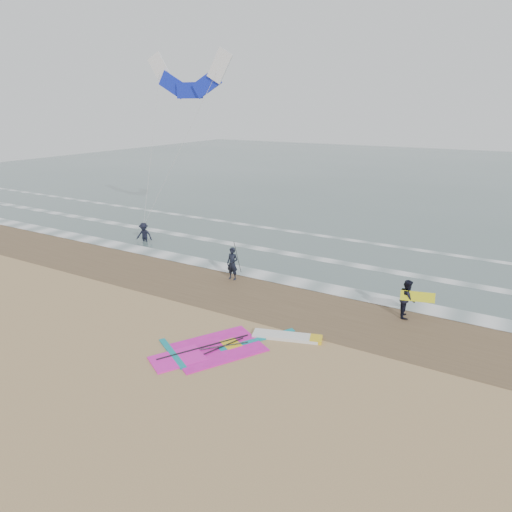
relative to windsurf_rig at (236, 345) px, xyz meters
The scene contains 11 objects.
ground 1.74m from the windsurf_rig, 116.29° to the right, with size 120.00×120.00×0.00m, color tan.
sea_water 46.45m from the windsurf_rig, 90.95° to the left, with size 120.00×80.00×0.02m, color #47605E.
wet_sand_band 4.51m from the windsurf_rig, 99.82° to the left, with size 120.00×5.00×0.01m, color brown.
foam_waterline 8.92m from the windsurf_rig, 94.95° to the left, with size 120.00×9.15×0.02m.
windsurf_rig is the anchor object (origin of this frame).
person_standing 6.64m from the windsurf_rig, 124.24° to the left, with size 0.60×0.39×1.63m, color black.
person_walking 7.22m from the windsurf_rig, 49.92° to the left, with size 0.77×0.60×1.58m, color black.
person_wading 14.50m from the windsurf_rig, 146.09° to the left, with size 1.02×0.59×1.58m, color black.
held_pole 6.53m from the windsurf_rig, 122.03° to the left, with size 0.17×0.86×1.82m.
carried_kiteboard 7.43m from the windsurf_rig, 47.04° to the left, with size 1.30×0.51×0.39m.
surf_kite 16.99m from the windsurf_rig, 133.34° to the left, with size 5.92×2.34×10.16m.
Camera 1 is at (8.65, -10.50, 8.13)m, focal length 32.00 mm.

